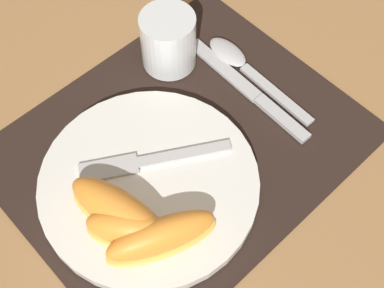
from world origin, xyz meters
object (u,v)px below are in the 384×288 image
object	(u,v)px
knife	(250,91)
fork	(144,162)
citrus_wedge_1	(131,229)
plate	(149,184)
spoon	(240,63)
juice_glass	(168,43)
citrus_wedge_2	(161,236)
citrus_wedge_0	(119,211)

from	to	relation	value
knife	fork	bearing A→B (deg)	177.84
knife	citrus_wedge_1	bearing A→B (deg)	-167.52
fork	citrus_wedge_1	distance (m)	0.10
plate	spoon	size ratio (longest dim) A/B	1.39
plate	fork	xyz separation A→B (m)	(0.01, 0.02, 0.01)
juice_glass	spoon	distance (m)	0.11
citrus_wedge_1	citrus_wedge_2	distance (m)	0.03
spoon	fork	xyz separation A→B (m)	(-0.21, -0.04, 0.01)
citrus_wedge_1	citrus_wedge_2	size ratio (longest dim) A/B	0.80
fork	citrus_wedge_0	size ratio (longest dim) A/B	1.22
juice_glass	fork	bearing A→B (deg)	-141.75
knife	fork	size ratio (longest dim) A/B	1.28
juice_glass	citrus_wedge_2	size ratio (longest dim) A/B	0.60
plate	fork	size ratio (longest dim) A/B	1.55
knife	citrus_wedge_2	distance (m)	0.25
juice_glass	knife	size ratio (longest dim) A/B	0.37
knife	spoon	xyz separation A→B (m)	(0.02, 0.04, 0.00)
knife	citrus_wedge_0	distance (m)	0.25
juice_glass	citrus_wedge_0	bearing A→B (deg)	-144.63
spoon	knife	bearing A→B (deg)	-120.38
citrus_wedge_1	knife	bearing A→B (deg)	12.48
plate	citrus_wedge_2	xyz separation A→B (m)	(-0.04, -0.07, 0.03)
plate	spoon	xyz separation A→B (m)	(0.22, 0.06, -0.00)
juice_glass	citrus_wedge_2	bearing A→B (deg)	-133.53
plate	knife	size ratio (longest dim) A/B	1.21
citrus_wedge_2	citrus_wedge_0	bearing A→B (deg)	105.92
citrus_wedge_0	citrus_wedge_1	xyz separation A→B (m)	(-0.00, -0.03, -0.00)
plate	juice_glass	xyz separation A→B (m)	(0.15, 0.13, 0.03)
citrus_wedge_0	fork	bearing A→B (deg)	28.75
citrus_wedge_2	plate	bearing A→B (deg)	60.14
fork	citrus_wedge_0	bearing A→B (deg)	-151.25
juice_glass	spoon	world-z (taller)	juice_glass
knife	citrus_wedge_1	size ratio (longest dim) A/B	2.02
citrus_wedge_0	citrus_wedge_1	size ratio (longest dim) A/B	1.29
citrus_wedge_2	juice_glass	bearing A→B (deg)	46.47
plate	knife	distance (m)	0.20
spoon	citrus_wedge_0	bearing A→B (deg)	-165.23
citrus_wedge_0	knife	bearing A→B (deg)	6.92
knife	spoon	distance (m)	0.05
citrus_wedge_2	knife	bearing A→B (deg)	19.94
juice_glass	citrus_wedge_2	distance (m)	0.28
plate	spoon	distance (m)	0.23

